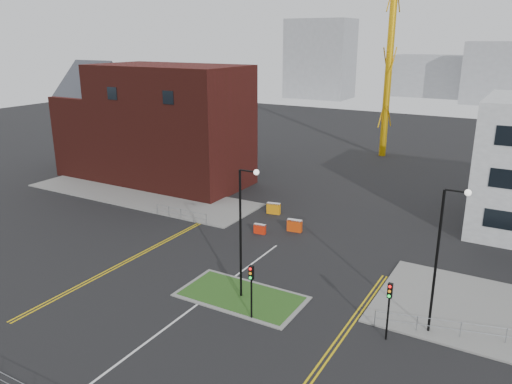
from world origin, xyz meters
TOP-DOWN VIEW (x-y plane):
  - ground at (0.00, 0.00)m, footprint 200.00×200.00m
  - pavement_left at (-20.00, 22.00)m, footprint 28.00×8.00m
  - island_kerb at (2.00, 8.00)m, footprint 8.60×4.60m
  - grass_island at (2.00, 8.00)m, footprint 8.00×4.00m
  - brick_building at (-22.97, 28.00)m, footprint 24.20×10.07m
  - streetlamp_island at (2.22, 8.00)m, footprint 1.46×0.36m
  - streetlamp_right_near at (14.22, 10.00)m, footprint 1.46×0.36m
  - traffic_light_island at (4.00, 5.98)m, footprint 0.28×0.33m
  - traffic_light_right at (12.00, 7.98)m, footprint 0.28×0.33m
  - railing_left at (-11.00, 18.00)m, footprint 6.05×0.05m
  - centre_line at (0.00, 2.00)m, footprint 0.15×30.00m
  - yellow_left_a at (-9.00, 10.00)m, footprint 0.12×24.00m
  - yellow_left_b at (-8.70, 10.00)m, footprint 0.12×24.00m
  - yellow_right_a at (9.50, 6.00)m, footprint 0.12×20.00m
  - yellow_right_b at (9.80, 6.00)m, footprint 0.12×20.00m
  - skyline_a at (-40.00, 120.00)m, footprint 18.00×12.00m
  - skyline_d at (-8.00, 140.00)m, footprint 30.00×12.00m
  - barrier_left at (-2.58, 18.68)m, footprint 1.11×0.47m
  - barrier_mid at (-4.00, 24.00)m, footprint 1.40×0.66m
  - barrier_right at (-0.09, 20.73)m, footprint 1.40×0.62m

SIDE VIEW (x-z plane):
  - ground at x=0.00m, z-range 0.00..0.00m
  - centre_line at x=0.00m, z-range 0.00..0.01m
  - yellow_left_a at x=-9.00m, z-range 0.00..0.01m
  - yellow_left_b at x=-8.70m, z-range 0.00..0.01m
  - yellow_right_a at x=9.50m, z-range 0.00..0.01m
  - yellow_right_b at x=9.80m, z-range 0.00..0.01m
  - island_kerb at x=2.00m, z-range 0.00..0.08m
  - pavement_left at x=-20.00m, z-range 0.00..0.12m
  - grass_island at x=2.00m, z-range 0.00..0.12m
  - barrier_left at x=-2.58m, z-range 0.04..0.95m
  - barrier_mid at x=-4.00m, z-range 0.05..1.18m
  - barrier_right at x=-0.09m, z-range 0.05..1.19m
  - railing_left at x=-11.00m, z-range 0.19..1.29m
  - traffic_light_island at x=4.00m, z-range 0.74..4.39m
  - traffic_light_right at x=12.00m, z-range 0.74..4.39m
  - streetlamp_island at x=2.22m, z-range 0.82..10.00m
  - streetlamp_right_near at x=14.22m, z-range 0.82..10.00m
  - skyline_d at x=-8.00m, z-range 0.00..12.00m
  - brick_building at x=-22.97m, z-range -0.27..13.97m
  - skyline_a at x=-40.00m, z-range 0.00..22.00m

